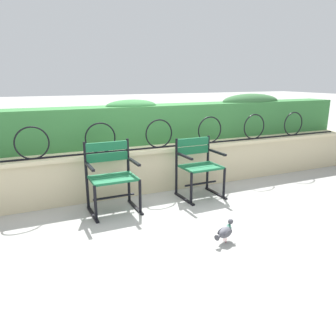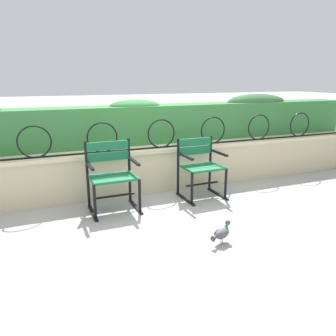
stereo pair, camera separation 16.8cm
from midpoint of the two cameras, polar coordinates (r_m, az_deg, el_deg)
The scene contains 7 objects.
ground_plane at distance 4.16m, azimuth 1.92°, elevation -7.82°, with size 60.00×60.00×0.00m, color #9E9E99.
stone_wall at distance 4.90m, azimuth -2.65°, elevation -0.18°, with size 7.99×0.41×0.64m.
iron_arch_fence at distance 4.66m, azimuth -4.71°, elevation 5.31°, with size 7.44×0.02×0.42m.
hedge_row at distance 5.19m, azimuth -3.97°, elevation 7.91°, with size 7.84×0.51×0.72m.
park_chair_left at distance 4.19m, azimuth -8.56°, elevation -1.03°, with size 0.60×0.53×0.88m.
park_chair_right at distance 4.65m, azimuth 6.58°, elevation 0.49°, with size 0.58×0.53×0.82m.
pigeon_far_side at distance 3.47m, azimuth 10.68°, elevation -10.98°, with size 0.28×0.17×0.22m.
Camera 2 is at (-1.49, -3.52, 1.63)m, focal length 35.29 mm.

